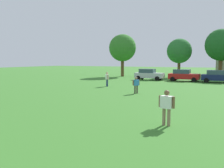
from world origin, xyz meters
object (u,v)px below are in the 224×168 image
parked_car_red_1 (184,75)px  tree_center (221,45)px  adult_bystander (167,105)px  bystander_near_trees (107,78)px  bystander_midfield (136,84)px  parked_car_navy_2 (218,76)px  tree_left (179,51)px  tree_far_left (123,48)px  parked_car_silver_0 (149,74)px

parked_car_red_1 → tree_center: tree_center is taller
adult_bystander → bystander_near_trees: (-10.42, 14.44, 0.01)m
bystander_midfield → tree_center: bearing=27.7°
parked_car_red_1 → tree_center: (4.41, 8.22, 4.60)m
parked_car_navy_2 → tree_center: size_ratio=0.53×
bystander_near_trees → tree_center: (10.95, 19.59, 4.46)m
parked_car_red_1 → tree_left: tree_left is taller
tree_center → bystander_midfield: bearing=-103.5°
bystander_near_trees → parked_car_navy_2: 15.52m
tree_left → tree_far_left: bearing=-163.2°
parked_car_silver_0 → parked_car_red_1: size_ratio=1.00×
parked_car_silver_0 → parked_car_red_1: (5.19, -0.01, 0.00)m
parked_car_silver_0 → tree_center: size_ratio=0.53×
bystander_midfield → tree_center: (5.78, 23.98, 4.57)m
parked_car_silver_0 → parked_car_navy_2: 9.81m
adult_bystander → bystander_midfield: 11.35m
tree_far_left → tree_center: bearing=7.9°
tree_left → bystander_midfield: bearing=-87.5°
bystander_near_trees → parked_car_red_1: size_ratio=0.39×
bystander_midfield → parked_car_red_1: (1.36, 15.76, -0.03)m
bystander_near_trees → tree_center: 22.88m
bystander_near_trees → parked_car_navy_2: (11.14, 10.81, -0.14)m
bystander_midfield → tree_center: tree_center is taller
bystander_near_trees → tree_far_left: tree_far_left is taller
bystander_near_trees → parked_car_navy_2: parked_car_navy_2 is taller
parked_car_silver_0 → parked_car_navy_2: size_ratio=1.00×
adult_bystander → parked_car_navy_2: (0.72, 25.25, -0.13)m
adult_bystander → parked_car_silver_0: (-9.07, 25.82, -0.13)m
bystander_near_trees → adult_bystander: bearing=-4.8°
parked_car_navy_2 → tree_left: 12.33m
bystander_midfield → parked_car_red_1: size_ratio=0.35×
parked_car_navy_2 → tree_center: tree_center is taller
bystander_midfield → parked_car_red_1: 15.82m
adult_bystander → parked_car_red_1: size_ratio=0.38×
adult_bystander → tree_far_left: tree_far_left is taller
parked_car_silver_0 → tree_far_left: bearing=139.7°
tree_center → tree_left: bearing=174.8°
bystander_near_trees → tree_left: size_ratio=0.25×
bystander_near_trees → tree_left: tree_left is taller
parked_car_silver_0 → parked_car_navy_2: same height
parked_car_silver_0 → tree_left: 9.98m
parked_car_silver_0 → tree_far_left: 10.12m
bystander_midfield → parked_car_navy_2: parked_car_navy_2 is taller
parked_car_silver_0 → tree_left: tree_left is taller
bystander_near_trees → bystander_midfield: bystander_near_trees is taller
parked_car_navy_2 → tree_far_left: tree_far_left is taller
bystander_midfield → tree_far_left: (-10.79, 21.67, 4.33)m
parked_car_silver_0 → tree_far_left: tree_far_left is taller
adult_bystander → tree_far_left: bearing=126.9°
parked_car_silver_0 → parked_car_red_1: same height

